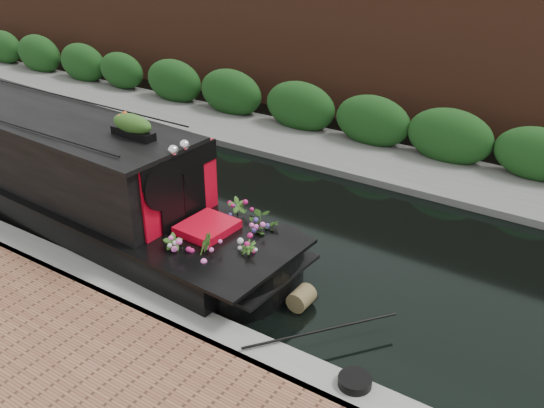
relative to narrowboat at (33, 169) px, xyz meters
The scene contains 8 objects.
ground 4.81m from the narrowboat, 22.80° to the left, with size 80.00×80.00×0.00m, color black.
near_bank_coping 4.68m from the narrowboat, 18.57° to the right, with size 40.00×0.60×0.50m, color gray.
far_bank_path 7.49m from the narrowboat, 54.12° to the left, with size 40.00×2.40×0.34m, color #61625E.
far_hedge 8.24m from the narrowboat, 57.81° to the left, with size 40.00×1.10×2.80m, color #184116.
far_brick_wall 10.07m from the narrowboat, 64.22° to the left, with size 40.00×1.00×8.00m, color #572D1D.
narrowboat is the anchor object (origin of this frame).
rope_fender 6.62m from the narrowboat, ahead, with size 0.35×0.35×0.41m, color brown.
coiled_mooring_rope 8.33m from the narrowboat, ahead, with size 0.45×0.45×0.12m, color black.
Camera 1 is at (6.24, -8.74, 5.94)m, focal length 40.00 mm.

